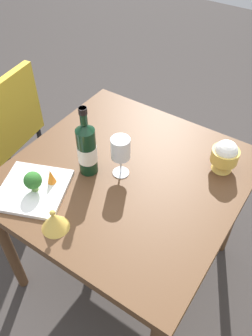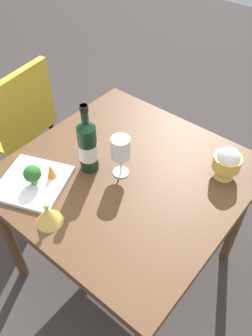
{
  "view_description": "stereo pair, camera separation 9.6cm",
  "coord_description": "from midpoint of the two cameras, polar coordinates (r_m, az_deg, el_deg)",
  "views": [
    {
      "loc": [
        0.8,
        0.54,
        1.73
      ],
      "look_at": [
        0.0,
        0.0,
        0.76
      ],
      "focal_mm": 36.68,
      "sensor_mm": 36.0,
      "label": 1
    },
    {
      "loc": [
        0.75,
        0.62,
        1.73
      ],
      "look_at": [
        0.0,
        0.0,
        0.76
      ],
      "focal_mm": 36.68,
      "sensor_mm": 36.0,
      "label": 2
    }
  ],
  "objects": [
    {
      "name": "wine_glass",
      "position": [
        1.3,
        -3.02,
        3.05
      ],
      "size": [
        0.08,
        0.08,
        0.18
      ],
      "color": "white",
      "rests_on": "dining_table"
    },
    {
      "name": "rice_bowl",
      "position": [
        1.4,
        14.25,
        1.99
      ],
      "size": [
        0.11,
        0.11,
        0.14
      ],
      "color": "gold",
      "rests_on": "dining_table"
    },
    {
      "name": "broccoli_floret",
      "position": [
        1.33,
        -17.23,
        -2.11
      ],
      "size": [
        0.07,
        0.07,
        0.09
      ],
      "color": "#729E4C",
      "rests_on": "serving_plate"
    },
    {
      "name": "chair_by_wall",
      "position": [
        2.07,
        -20.56,
        6.44
      ],
      "size": [
        0.45,
        0.45,
        0.85
      ],
      "rotation": [
        0.0,
        0.0,
        3.29
      ],
      "color": "gold",
      "rests_on": "ground_plane"
    },
    {
      "name": "wine_bottle",
      "position": [
        1.33,
        -8.59,
        3.2
      ],
      "size": [
        0.08,
        0.08,
        0.31
      ],
      "color": "black",
      "rests_on": "dining_table"
    },
    {
      "name": "serving_plate",
      "position": [
        1.38,
        -17.09,
        -3.49
      ],
      "size": [
        0.33,
        0.33,
        0.02
      ],
      "rotation": [
        0.0,
        0.0,
        0.38
      ],
      "color": "white",
      "rests_on": "dining_table"
    },
    {
      "name": "carrot_garnish_left",
      "position": [
        1.35,
        -14.36,
        -1.41
      ],
      "size": [
        0.03,
        0.03,
        0.06
      ],
      "color": "orange",
      "rests_on": "serving_plate"
    },
    {
      "name": "dining_table",
      "position": [
        1.45,
        -1.89,
        -3.21
      ],
      "size": [
        0.91,
        0.91,
        0.73
      ],
      "color": "brown",
      "rests_on": "ground_plane"
    },
    {
      "name": "rice_bowl_lid",
      "position": [
        1.23,
        -14.06,
        -8.58
      ],
      "size": [
        0.1,
        0.1,
        0.09
      ],
      "color": "gold",
      "rests_on": "dining_table"
    },
    {
      "name": "ground_plane",
      "position": [
        1.98,
        -1.44,
        -15.71
      ],
      "size": [
        8.0,
        8.0,
        0.0
      ],
      "primitive_type": "plane",
      "color": "#383330"
    }
  ]
}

